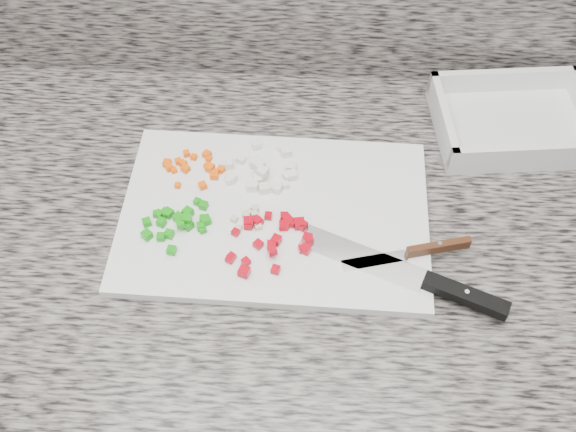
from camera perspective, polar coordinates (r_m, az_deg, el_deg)
name	(u,v)px	position (r m, az deg, el deg)	size (l,w,h in m)	color
cabinet	(261,349)	(1.33, -2.43, -11.74)	(3.92, 0.62, 0.86)	beige
countertop	(250,221)	(0.93, -3.38, -0.46)	(3.96, 0.64, 0.04)	slate
cutting_board	(274,215)	(0.90, -1.21, 0.07)	(0.43, 0.29, 0.01)	white
carrot_pile	(196,167)	(0.95, -8.22, 4.32)	(0.09, 0.07, 0.01)	#FF5905
onion_pile	(261,171)	(0.94, -2.38, 4.00)	(0.11, 0.10, 0.02)	silver
green_pepper_pile	(178,221)	(0.89, -9.73, -0.47)	(0.10, 0.10, 0.02)	#12900D
red_pepper_pile	(275,236)	(0.87, -1.15, -1.77)	(0.12, 0.11, 0.02)	#B60211
garlic_pile	(249,217)	(0.89, -3.47, -0.06)	(0.05, 0.04, 0.01)	beige
chef_knife	(429,282)	(0.85, 12.39, -5.76)	(0.27, 0.14, 0.02)	white
paring_knife	(422,251)	(0.87, 11.85, -3.03)	(0.17, 0.06, 0.02)	white
tray	(514,122)	(1.07, 19.42, 7.85)	(0.26, 0.20, 0.05)	silver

